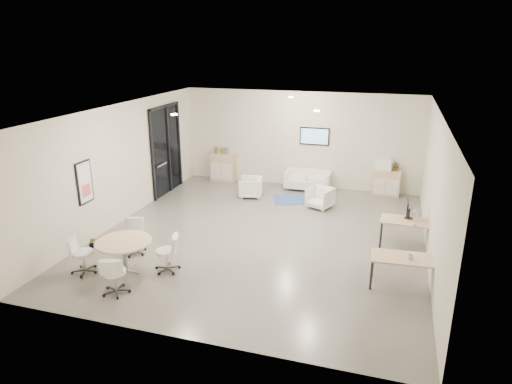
{
  "coord_description": "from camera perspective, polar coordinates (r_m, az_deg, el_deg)",
  "views": [
    {
      "loc": [
        3.01,
        -10.36,
        4.79
      ],
      "look_at": [
        -0.29,
        0.4,
        1.02
      ],
      "focal_mm": 32.0,
      "sensor_mm": 36.0,
      "label": 1
    }
  ],
  "objects": [
    {
      "name": "glass_door",
      "position": [
        15.0,
        -11.16,
        5.49
      ],
      "size": [
        0.09,
        1.9,
        2.85
      ],
      "color": "black",
      "rests_on": "room_shell"
    },
    {
      "name": "room_shell",
      "position": [
        11.25,
        0.79,
        2.03
      ],
      "size": [
        9.6,
        10.6,
        4.8
      ],
      "color": "#595751",
      "rests_on": "ground"
    },
    {
      "name": "blue_rug",
      "position": [
        14.42,
        5.08,
        -0.95
      ],
      "size": [
        1.66,
        1.37,
        0.01
      ],
      "primitive_type": "cube",
      "rotation": [
        0.0,
        0.0,
        0.33
      ],
      "color": "#2B4C83",
      "rests_on": "room_shell"
    },
    {
      "name": "desk_rear",
      "position": [
        11.57,
        18.48,
        -3.72
      ],
      "size": [
        1.32,
        0.71,
        0.67
      ],
      "rotation": [
        0.0,
        0.0,
        -0.05
      ],
      "color": "tan",
      "rests_on": "room_shell"
    },
    {
      "name": "plant_floor",
      "position": [
        11.75,
        -19.79,
        -6.39
      ],
      "size": [
        0.26,
        0.33,
        0.13
      ],
      "primitive_type": "imported",
      "rotation": [
        0.0,
        0.0,
        0.41
      ],
      "color": "#3F7F3F",
      "rests_on": "room_shell"
    },
    {
      "name": "armchair_right",
      "position": [
        13.72,
        8.02,
        -0.59
      ],
      "size": [
        0.86,
        0.83,
        0.69
      ],
      "primitive_type": "imported",
      "rotation": [
        0.0,
        0.0,
        -0.39
      ],
      "color": "silver",
      "rests_on": "room_shell"
    },
    {
      "name": "books",
      "position": [
        16.13,
        -4.31,
        5.2
      ],
      "size": [
        0.5,
        0.14,
        0.22
      ],
      "color": "red",
      "rests_on": "sideboard_left"
    },
    {
      "name": "loveseat",
      "position": [
        15.39,
        6.49,
        1.43
      ],
      "size": [
        1.5,
        0.77,
        0.56
      ],
      "rotation": [
        0.0,
        0.0,
        0.01
      ],
      "color": "silver",
      "rests_on": "room_shell"
    },
    {
      "name": "plant_cabinet",
      "position": [
        15.13,
        17.15,
        3.01
      ],
      "size": [
        0.28,
        0.3,
        0.22
      ],
      "primitive_type": "imported",
      "rotation": [
        0.0,
        0.0,
        0.07
      ],
      "color": "#3F7F3F",
      "rests_on": "sideboard_right"
    },
    {
      "name": "wall_tv",
      "position": [
        15.34,
        7.32,
        6.93
      ],
      "size": [
        0.98,
        0.06,
        0.58
      ],
      "color": "black",
      "rests_on": "room_shell"
    },
    {
      "name": "sideboard_right",
      "position": [
        15.27,
        15.97,
        1.15
      ],
      "size": [
        0.85,
        0.41,
        0.85
      ],
      "color": "tan",
      "rests_on": "room_shell"
    },
    {
      "name": "armchair_left",
      "position": [
        14.54,
        -0.68,
        0.74
      ],
      "size": [
        0.77,
        0.8,
        0.71
      ],
      "primitive_type": "imported",
      "rotation": [
        0.0,
        0.0,
        -1.37
      ],
      "color": "silver",
      "rests_on": "room_shell"
    },
    {
      "name": "sideboard_left",
      "position": [
        16.26,
        -4.12,
        3.12
      ],
      "size": [
        0.87,
        0.45,
        0.98
      ],
      "color": "tan",
      "rests_on": "room_shell"
    },
    {
      "name": "round_table",
      "position": [
        10.19,
        -16.18,
        -6.33
      ],
      "size": [
        1.19,
        1.19,
        0.72
      ],
      "color": "tan",
      "rests_on": "room_shell"
    },
    {
      "name": "monitor",
      "position": [
        11.6,
        18.43,
        -2.03
      ],
      "size": [
        0.2,
        0.5,
        0.44
      ],
      "color": "black",
      "rests_on": "desk_rear"
    },
    {
      "name": "desk_front",
      "position": [
        9.68,
        17.99,
        -8.13
      ],
      "size": [
        1.32,
        0.72,
        0.67
      ],
      "rotation": [
        0.0,
        0.0,
        0.06
      ],
      "color": "tan",
      "rests_on": "room_shell"
    },
    {
      "name": "printer",
      "position": [
        15.11,
        15.76,
        3.33
      ],
      "size": [
        0.57,
        0.5,
        0.36
      ],
      "rotation": [
        0.0,
        0.0,
        -0.17
      ],
      "color": "white",
      "rests_on": "sideboard_right"
    },
    {
      "name": "meeting_chairs",
      "position": [
        10.29,
        -16.07,
        -7.48
      ],
      "size": [
        2.42,
        2.42,
        0.82
      ],
      "color": "white",
      "rests_on": "room_shell"
    },
    {
      "name": "cup",
      "position": [
        9.58,
        18.77,
        -7.65
      ],
      "size": [
        0.13,
        0.1,
        0.12
      ],
      "primitive_type": "imported",
      "rotation": [
        0.0,
        0.0,
        0.1
      ],
      "color": "white",
      "rests_on": "desk_front"
    },
    {
      "name": "artwork",
      "position": [
        11.66,
        -20.64,
        1.13
      ],
      "size": [
        0.05,
        0.54,
        1.04
      ],
      "color": "black",
      "rests_on": "room_shell"
    },
    {
      "name": "ceiling_spots",
      "position": [
        11.76,
        1.03,
        10.63
      ],
      "size": [
        3.14,
        4.14,
        0.03
      ],
      "color": "#FFEAC6",
      "rests_on": "room_shell"
    }
  ]
}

